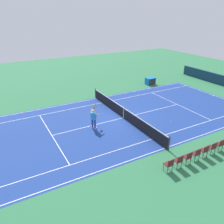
# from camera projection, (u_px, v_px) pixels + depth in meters

# --- Properties ---
(ground_plane) EXTENTS (60.00, 60.00, 0.00)m
(ground_plane) POSITION_uv_depth(u_px,v_px,m) (123.00, 118.00, 19.86)
(ground_plane) COLOR #2D7247
(court_slab) EXTENTS (24.20, 11.40, 0.00)m
(court_slab) POSITION_uv_depth(u_px,v_px,m) (123.00, 118.00, 19.86)
(court_slab) COLOR navy
(court_slab) RESTS_ON ground_plane
(court_line_markings) EXTENTS (23.85, 11.05, 0.01)m
(court_line_markings) POSITION_uv_depth(u_px,v_px,m) (123.00, 118.00, 19.86)
(court_line_markings) COLOR white
(court_line_markings) RESTS_ON ground_plane
(tennis_net) EXTENTS (0.10, 11.70, 1.08)m
(tennis_net) POSITION_uv_depth(u_px,v_px,m) (124.00, 113.00, 19.66)
(tennis_net) COLOR #2D2D33
(tennis_net) RESTS_ON ground_plane
(tennis_player_near) EXTENTS (0.83, 1.02, 1.70)m
(tennis_player_near) POSITION_uv_depth(u_px,v_px,m) (94.00, 118.00, 17.70)
(tennis_player_near) COLOR navy
(tennis_player_near) RESTS_ON ground_plane
(tennis_ball) EXTENTS (0.07, 0.07, 0.07)m
(tennis_ball) POSITION_uv_depth(u_px,v_px,m) (171.00, 121.00, 19.15)
(tennis_ball) COLOR #CCE01E
(tennis_ball) RESTS_ON ground_plane
(spectator_chair_1) EXTENTS (0.44, 0.44, 0.88)m
(spectator_chair_1) POSITION_uv_depth(u_px,v_px,m) (220.00, 144.00, 14.98)
(spectator_chair_1) COLOR #38383D
(spectator_chair_1) RESTS_ON ground_plane
(spectator_chair_2) EXTENTS (0.44, 0.44, 0.88)m
(spectator_chair_2) POSITION_uv_depth(u_px,v_px,m) (212.00, 147.00, 14.65)
(spectator_chair_2) COLOR #38383D
(spectator_chair_2) RESTS_ON ground_plane
(spectator_chair_3) EXTENTS (0.44, 0.44, 0.88)m
(spectator_chair_3) POSITION_uv_depth(u_px,v_px,m) (205.00, 150.00, 14.33)
(spectator_chair_3) COLOR #38383D
(spectator_chair_3) RESTS_ON ground_plane
(spectator_chair_4) EXTENTS (0.44, 0.44, 0.88)m
(spectator_chair_4) POSITION_uv_depth(u_px,v_px,m) (196.00, 153.00, 14.00)
(spectator_chair_4) COLOR #38383D
(spectator_chair_4) RESTS_ON ground_plane
(spectator_chair_5) EXTENTS (0.44, 0.44, 0.88)m
(spectator_chair_5) POSITION_uv_depth(u_px,v_px,m) (188.00, 157.00, 13.67)
(spectator_chair_5) COLOR #38383D
(spectator_chair_5) RESTS_ON ground_plane
(spectator_chair_6) EXTENTS (0.44, 0.44, 0.88)m
(spectator_chair_6) POSITION_uv_depth(u_px,v_px,m) (179.00, 160.00, 13.34)
(spectator_chair_6) COLOR #38383D
(spectator_chair_6) RESTS_ON ground_plane
(spectator_chair_7) EXTENTS (0.44, 0.44, 0.88)m
(spectator_chair_7) POSITION_uv_depth(u_px,v_px,m) (169.00, 164.00, 13.01)
(spectator_chair_7) COLOR #38383D
(spectator_chair_7) RESTS_ON ground_plane
(equipment_cart_tarped) EXTENTS (1.25, 0.84, 0.85)m
(equipment_cart_tarped) POSITION_uv_depth(u_px,v_px,m) (150.00, 81.00, 28.77)
(equipment_cart_tarped) COLOR #2D2D33
(equipment_cart_tarped) RESTS_ON ground_plane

